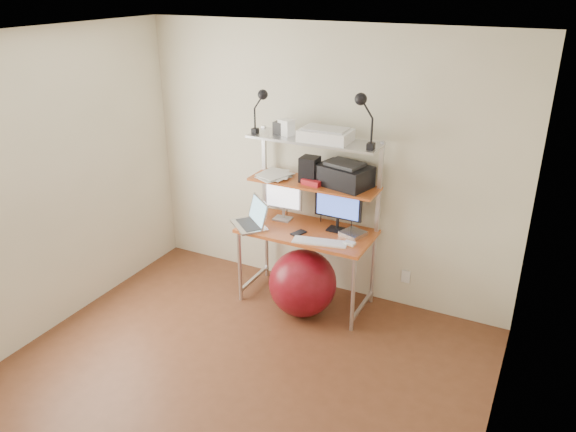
# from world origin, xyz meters

# --- Properties ---
(room) EXTENTS (3.60, 3.60, 3.60)m
(room) POSITION_xyz_m (0.00, 0.00, 1.25)
(room) COLOR brown
(room) RESTS_ON ground
(computer_desk) EXTENTS (1.20, 0.60, 1.57)m
(computer_desk) POSITION_xyz_m (0.00, 1.50, 0.96)
(computer_desk) COLOR #C46326
(computer_desk) RESTS_ON ground
(desktop) EXTENTS (1.20, 0.60, 0.00)m
(desktop) POSITION_xyz_m (0.00, 1.44, 0.74)
(desktop) COLOR #C46326
(desktop) RESTS_ON computer_desk
(mid_shelf) EXTENTS (1.18, 0.34, 0.00)m
(mid_shelf) POSITION_xyz_m (0.00, 1.57, 1.15)
(mid_shelf) COLOR #C46326
(mid_shelf) RESTS_ON computer_desk
(top_shelf) EXTENTS (1.18, 0.34, 0.00)m
(top_shelf) POSITION_xyz_m (0.00, 1.57, 1.55)
(top_shelf) COLOR silver
(top_shelf) RESTS_ON computer_desk
(floor) EXTENTS (3.60, 3.60, 0.00)m
(floor) POSITION_xyz_m (0.00, 0.00, 0.00)
(floor) COLOR brown
(floor) RESTS_ON ground
(wall_outlet) EXTENTS (0.08, 0.01, 0.12)m
(wall_outlet) POSITION_xyz_m (0.85, 1.79, 0.30)
(wall_outlet) COLOR white
(wall_outlet) RESTS_ON room
(monitor_silver) EXTENTS (0.36, 0.14, 0.41)m
(monitor_silver) POSITION_xyz_m (-0.30, 1.57, 0.95)
(monitor_silver) COLOR silver
(monitor_silver) RESTS_ON desktop
(monitor_black) EXTENTS (0.44, 0.13, 0.45)m
(monitor_black) POSITION_xyz_m (0.24, 1.57, 0.96)
(monitor_black) COLOR black
(monitor_black) RESTS_ON desktop
(laptop) EXTENTS (0.46, 0.45, 0.32)m
(laptop) POSITION_xyz_m (-0.48, 1.31, 0.79)
(laptop) COLOR #B7B8BC
(laptop) RESTS_ON desktop
(keyboard) EXTENTS (0.49, 0.23, 0.01)m
(keyboard) POSITION_xyz_m (0.21, 1.25, 0.75)
(keyboard) COLOR white
(keyboard) RESTS_ON desktop
(mouse) EXTENTS (0.10, 0.07, 0.03)m
(mouse) POSITION_xyz_m (0.45, 1.33, 0.75)
(mouse) COLOR white
(mouse) RESTS_ON desktop
(mac_mini) EXTENTS (0.24, 0.24, 0.04)m
(mac_mini) POSITION_xyz_m (0.41, 1.52, 0.76)
(mac_mini) COLOR #B7B8BC
(mac_mini) RESTS_ON desktop
(phone) EXTENTS (0.12, 0.16, 0.01)m
(phone) POSITION_xyz_m (-0.03, 1.34, 0.75)
(phone) COLOR black
(phone) RESTS_ON desktop
(printer) EXTENTS (0.51, 0.41, 0.21)m
(printer) POSITION_xyz_m (0.27, 1.62, 1.25)
(printer) COLOR black
(printer) RESTS_ON mid_shelf
(nas_cube) EXTENTS (0.16, 0.16, 0.23)m
(nas_cube) POSITION_xyz_m (-0.04, 1.58, 1.26)
(nas_cube) COLOR black
(nas_cube) RESTS_ON mid_shelf
(red_box) EXTENTS (0.19, 0.14, 0.05)m
(red_box) POSITION_xyz_m (0.02, 1.52, 1.18)
(red_box) COLOR #B21C23
(red_box) RESTS_ON mid_shelf
(scanner) EXTENTS (0.44, 0.29, 0.11)m
(scanner) POSITION_xyz_m (0.11, 1.55, 1.61)
(scanner) COLOR white
(scanner) RESTS_ON top_shelf
(box_white) EXTENTS (0.14, 0.13, 0.14)m
(box_white) POSITION_xyz_m (-0.27, 1.57, 1.62)
(box_white) COLOR white
(box_white) RESTS_ON top_shelf
(box_grey) EXTENTS (0.12, 0.12, 0.11)m
(box_grey) POSITION_xyz_m (-0.33, 1.58, 1.61)
(box_grey) COLOR #2F2F31
(box_grey) RESTS_ON top_shelf
(clip_lamp_left) EXTENTS (0.16, 0.09, 0.40)m
(clip_lamp_left) POSITION_xyz_m (-0.47, 1.48, 1.84)
(clip_lamp_left) COLOR black
(clip_lamp_left) RESTS_ON top_shelf
(clip_lamp_right) EXTENTS (0.18, 0.10, 0.45)m
(clip_lamp_right) POSITION_xyz_m (0.46, 1.47, 1.88)
(clip_lamp_right) COLOR black
(clip_lamp_right) RESTS_ON top_shelf
(exercise_ball) EXTENTS (0.61, 0.61, 0.61)m
(exercise_ball) POSITION_xyz_m (0.06, 1.25, 0.31)
(exercise_ball) COLOR maroon
(exercise_ball) RESTS_ON floor
(paper_stack) EXTENTS (0.34, 0.41, 0.03)m
(paper_stack) POSITION_xyz_m (-0.38, 1.56, 1.17)
(paper_stack) COLOR white
(paper_stack) RESTS_ON mid_shelf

